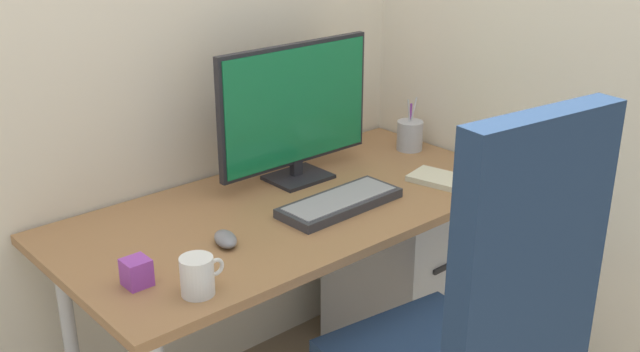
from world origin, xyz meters
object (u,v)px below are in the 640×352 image
at_px(pen_holder, 410,135).
at_px(monitor, 296,109).
at_px(mouse, 225,239).
at_px(office_chair, 476,338).
at_px(filing_cabinet, 400,272).
at_px(notebook, 442,179).
at_px(keyboard, 340,203).
at_px(desk_clamp_accessory, 137,272).
at_px(coffee_mug, 198,276).

bearing_deg(pen_holder, monitor, 173.61).
bearing_deg(mouse, office_chair, -47.22).
relative_size(office_chair, mouse, 12.34).
height_order(monitor, pen_holder, monitor).
bearing_deg(filing_cabinet, notebook, -98.85).
xyz_separation_m(office_chair, pen_holder, (0.65, 0.81, 0.16)).
xyz_separation_m(filing_cabinet, keyboard, (-0.41, -0.12, 0.43)).
distance_m(monitor, desk_clamp_accessory, 0.81).
xyz_separation_m(filing_cabinet, coffee_mug, (-1.00, -0.26, 0.46)).
distance_m(office_chair, filing_cabinet, 0.94).
height_order(office_chair, mouse, office_chair).
distance_m(monitor, keyboard, 0.35).
relative_size(pen_holder, desk_clamp_accessory, 2.80).
xyz_separation_m(notebook, desk_clamp_accessory, (-1.06, 0.06, 0.02)).
distance_m(monitor, mouse, 0.55).
height_order(mouse, coffee_mug, coffee_mug).
relative_size(filing_cabinet, mouse, 6.41).
xyz_separation_m(filing_cabinet, pen_holder, (0.13, 0.10, 0.47)).
distance_m(mouse, notebook, 0.78).
xyz_separation_m(monitor, coffee_mug, (-0.64, -0.41, -0.19)).
height_order(monitor, keyboard, monitor).
relative_size(mouse, notebook, 0.50).
distance_m(mouse, coffee_mug, 0.26).
bearing_deg(pen_holder, coffee_mug, -162.31).
bearing_deg(coffee_mug, keyboard, 14.05).
distance_m(filing_cabinet, monitor, 0.76).
bearing_deg(desk_clamp_accessory, pen_holder, 10.58).
xyz_separation_m(notebook, coffee_mug, (-0.97, -0.08, 0.04)).
height_order(office_chair, keyboard, office_chair).
xyz_separation_m(keyboard, pen_holder, (0.54, 0.21, 0.04)).
xyz_separation_m(monitor, pen_holder, (0.48, -0.05, -0.18)).
bearing_deg(monitor, filing_cabinet, -22.75).
bearing_deg(keyboard, coffee_mug, -165.95).
bearing_deg(keyboard, monitor, 78.96).
xyz_separation_m(monitor, keyboard, (-0.05, -0.27, -0.22)).
height_order(keyboard, coffee_mug, coffee_mug).
height_order(office_chair, coffee_mug, office_chair).
relative_size(notebook, coffee_mug, 1.73).
height_order(filing_cabinet, coffee_mug, coffee_mug).
bearing_deg(keyboard, filing_cabinet, 15.72).
height_order(office_chair, filing_cabinet, office_chair).
bearing_deg(notebook, mouse, 160.15).
bearing_deg(mouse, monitor, 47.07).
bearing_deg(office_chair, monitor, 79.12).
bearing_deg(filing_cabinet, office_chair, -126.19).
relative_size(filing_cabinet, coffee_mug, 5.50).
xyz_separation_m(filing_cabinet, monitor, (-0.36, 0.15, 0.65)).
distance_m(office_chair, coffee_mug, 0.67).
distance_m(filing_cabinet, pen_holder, 0.50).
relative_size(office_chair, keyboard, 3.10).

